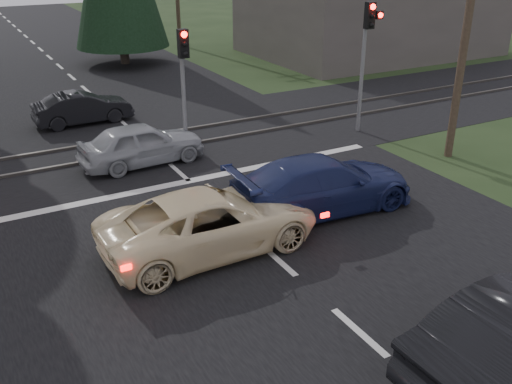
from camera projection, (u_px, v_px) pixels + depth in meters
ground at (359, 332)px, 10.69m from camera, size 120.00×120.00×0.00m
road at (168, 162)px, 18.66m from camera, size 14.00×100.00×0.01m
rail_corridor at (148, 144)px, 20.26m from camera, size 120.00×8.00×0.01m
stop_line at (189, 181)px, 17.22m from camera, size 13.00×0.35×0.00m
rail_near at (155, 150)px, 19.60m from camera, size 120.00×0.12×0.10m
rail_far at (140, 137)px, 20.88m from camera, size 120.00×0.12×0.10m
traffic_signal_right at (368, 43)px, 20.20m from camera, size 0.68×0.48×4.70m
traffic_signal_center at (184, 70)px, 18.49m from camera, size 0.32×0.48×4.10m
utility_pole_near at (469, 10)px, 17.27m from camera, size 1.80×0.26×9.00m
building_right at (370, 20)px, 35.34m from camera, size 14.00×10.00×4.00m
cream_coupe at (211, 221)px, 13.25m from camera, size 5.25×2.52×1.44m
silver_car at (142, 144)px, 18.28m from camera, size 4.09×1.84×1.37m
blue_sedan at (322, 185)px, 15.15m from camera, size 5.23×2.33×1.49m
dark_car_far at (83, 108)px, 22.28m from camera, size 3.76×1.39×1.23m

